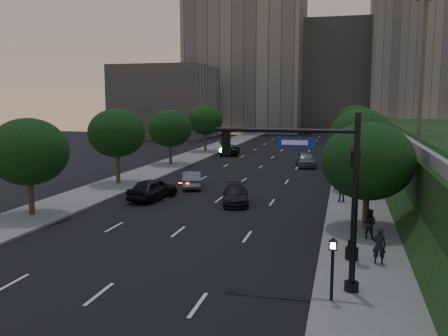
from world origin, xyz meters
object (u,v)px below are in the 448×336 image
(traffic_signal_mast, at_px, (325,200))
(pedestrian_b, at_px, (369,224))
(sedan_near_right, at_px, (236,195))
(pedestrian_a, at_px, (379,246))
(street_lamp, at_px, (354,207))
(sedan_near_left, at_px, (153,189))
(pedestrian_c, at_px, (342,189))
(sedan_far_right, at_px, (305,159))
(sedan_far_left, at_px, (230,150))
(sedan_mid_left, at_px, (192,179))

(traffic_signal_mast, distance_m, pedestrian_b, 8.16)
(sedan_near_right, height_order, pedestrian_a, pedestrian_a)
(traffic_signal_mast, relative_size, street_lamp, 1.25)
(pedestrian_a, xyz_separation_m, pedestrian_b, (-0.25, 3.95, -0.03))
(street_lamp, bearing_deg, sedan_near_left, 143.39)
(sedan_near_right, height_order, pedestrian_c, pedestrian_c)
(sedan_near_left, bearing_deg, pedestrian_b, 166.20)
(traffic_signal_mast, height_order, street_lamp, traffic_signal_mast)
(street_lamp, bearing_deg, sedan_near_right, 126.69)
(sedan_near_right, distance_m, sedan_far_right, 20.79)
(sedan_far_left, distance_m, pedestrian_c, 31.41)
(sedan_far_left, height_order, sedan_far_right, sedan_far_right)
(traffic_signal_mast, relative_size, sedan_near_left, 1.47)
(sedan_far_left, bearing_deg, traffic_signal_mast, 100.21)
(traffic_signal_mast, distance_m, sedan_far_left, 46.43)
(traffic_signal_mast, height_order, pedestrian_a, traffic_signal_mast)
(sedan_near_left, xyz_separation_m, sedan_far_left, (-1.20, 29.62, -0.11))
(sedan_mid_left, bearing_deg, sedan_near_left, 58.38)
(sedan_far_left, bearing_deg, sedan_near_right, 96.46)
(street_lamp, xyz_separation_m, pedestrian_c, (-0.56, 12.68, -1.58))
(sedan_mid_left, height_order, sedan_far_right, sedan_far_right)
(sedan_far_right, bearing_deg, sedan_mid_left, -130.85)
(pedestrian_b, bearing_deg, street_lamp, 99.68)
(sedan_near_right, distance_m, pedestrian_c, 7.68)
(traffic_signal_mast, distance_m, sedan_far_right, 35.28)
(sedan_mid_left, xyz_separation_m, sedan_near_right, (5.05, -5.31, -0.06))
(sedan_far_right, bearing_deg, pedestrian_c, -89.59)
(traffic_signal_mast, xyz_separation_m, sedan_near_right, (-6.83, 14.47, -3.02))
(sedan_near_left, relative_size, sedan_mid_left, 1.10)
(sedan_near_left, distance_m, sedan_mid_left, 5.51)
(street_lamp, distance_m, sedan_far_left, 43.21)
(sedan_near_right, height_order, sedan_far_right, sedan_far_right)
(traffic_signal_mast, bearing_deg, sedan_far_right, 95.77)
(street_lamp, distance_m, sedan_near_left, 17.96)
(street_lamp, bearing_deg, sedan_mid_left, 129.13)
(sedan_near_right, xyz_separation_m, pedestrian_c, (7.41, 1.98, 0.40))
(sedan_near_right, relative_size, pedestrian_c, 2.48)
(pedestrian_b, height_order, pedestrian_c, pedestrian_c)
(pedestrian_c, bearing_deg, pedestrian_b, 85.95)
(sedan_near_right, bearing_deg, sedan_mid_left, 120.14)
(sedan_far_left, height_order, pedestrian_b, pedestrian_b)
(street_lamp, height_order, pedestrian_b, street_lamp)
(pedestrian_a, bearing_deg, pedestrian_c, -77.14)
(street_lamp, relative_size, pedestrian_c, 3.12)
(pedestrian_a, relative_size, pedestrian_c, 0.93)
(pedestrian_a, distance_m, pedestrian_b, 3.95)
(sedan_far_left, relative_size, sedan_near_right, 1.13)
(sedan_mid_left, distance_m, pedestrian_a, 21.62)
(sedan_near_left, xyz_separation_m, pedestrian_a, (15.51, -10.96, 0.17))
(pedestrian_c, bearing_deg, sedan_near_right, 1.59)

